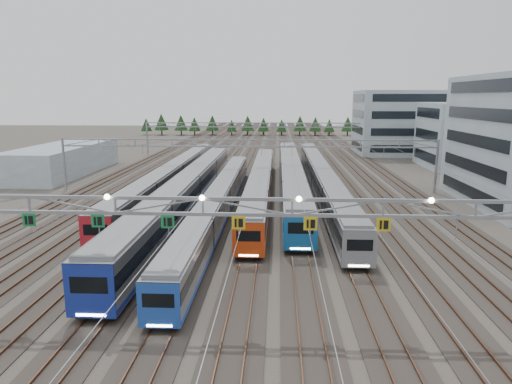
{
  "coord_description": "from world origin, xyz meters",
  "views": [
    {
      "loc": [
        4.68,
        -27.63,
        14.03
      ],
      "look_at": [
        2.24,
        22.75,
        3.5
      ],
      "focal_mm": 32.0,
      "sensor_mm": 36.0,
      "label": 1
    }
  ],
  "objects_px": {
    "train_c": "(219,200)",
    "depot_bldg_mid": "(461,136)",
    "train_a": "(174,176)",
    "train_d": "(261,183)",
    "west_shed": "(64,159)",
    "train_b": "(188,191)",
    "gantry_near": "(202,210)",
    "train_e": "(291,175)",
    "gantry_mid": "(247,149)",
    "train_f": "(321,177)",
    "gantry_far": "(259,129)",
    "depot_bldg_north": "(402,122)"
  },
  "relations": [
    {
      "from": "train_a",
      "to": "depot_bldg_mid",
      "type": "relative_size",
      "value": 3.82
    },
    {
      "from": "train_c",
      "to": "depot_bldg_mid",
      "type": "xyz_separation_m",
      "value": [
        43.66,
        40.8,
        4.5
      ]
    },
    {
      "from": "train_b",
      "to": "west_shed",
      "type": "xyz_separation_m",
      "value": [
        -28.53,
        26.25,
        0.29
      ]
    },
    {
      "from": "train_c",
      "to": "gantry_far",
      "type": "relative_size",
      "value": 1.01
    },
    {
      "from": "train_b",
      "to": "depot_bldg_mid",
      "type": "bearing_deg",
      "value": 37.66
    },
    {
      "from": "west_shed",
      "to": "train_a",
      "type": "bearing_deg",
      "value": -31.14
    },
    {
      "from": "train_c",
      "to": "train_e",
      "type": "height_order",
      "value": "train_e"
    },
    {
      "from": "train_f",
      "to": "train_e",
      "type": "bearing_deg",
      "value": 170.6
    },
    {
      "from": "train_a",
      "to": "train_e",
      "type": "relative_size",
      "value": 0.99
    },
    {
      "from": "gantry_near",
      "to": "gantry_far",
      "type": "bearing_deg",
      "value": 89.97
    },
    {
      "from": "train_f",
      "to": "west_shed",
      "type": "xyz_separation_m",
      "value": [
        -46.53,
        13.71,
        0.53
      ]
    },
    {
      "from": "gantry_mid",
      "to": "depot_bldg_mid",
      "type": "relative_size",
      "value": 3.52
    },
    {
      "from": "train_b",
      "to": "gantry_near",
      "type": "bearing_deg",
      "value": -76.94
    },
    {
      "from": "train_f",
      "to": "west_shed",
      "type": "relative_size",
      "value": 2.28
    },
    {
      "from": "train_a",
      "to": "train_c",
      "type": "bearing_deg",
      "value": -59.63
    },
    {
      "from": "train_d",
      "to": "gantry_far",
      "type": "distance_m",
      "value": 49.26
    },
    {
      "from": "train_c",
      "to": "train_a",
      "type": "bearing_deg",
      "value": 120.37
    },
    {
      "from": "train_d",
      "to": "train_f",
      "type": "xyz_separation_m",
      "value": [
        9.0,
        5.34,
        0.0
      ]
    },
    {
      "from": "train_c",
      "to": "gantry_far",
      "type": "distance_m",
      "value": 60.06
    },
    {
      "from": "train_c",
      "to": "gantry_near",
      "type": "xyz_separation_m",
      "value": [
        2.2,
        -25.26,
        5.14
      ]
    },
    {
      "from": "train_a",
      "to": "train_d",
      "type": "relative_size",
      "value": 1.14
    },
    {
      "from": "gantry_mid",
      "to": "gantry_far",
      "type": "xyz_separation_m",
      "value": [
        0.0,
        45.0,
        0.0
      ]
    },
    {
      "from": "train_c",
      "to": "train_d",
      "type": "relative_size",
      "value": 1.06
    },
    {
      "from": "train_e",
      "to": "train_f",
      "type": "distance_m",
      "value": 4.56
    },
    {
      "from": "train_c",
      "to": "depot_bldg_north",
      "type": "relative_size",
      "value": 2.57
    },
    {
      "from": "gantry_mid",
      "to": "train_c",
      "type": "bearing_deg",
      "value": -98.61
    },
    {
      "from": "depot_bldg_mid",
      "to": "west_shed",
      "type": "relative_size",
      "value": 0.53
    },
    {
      "from": "train_a",
      "to": "gantry_far",
      "type": "height_order",
      "value": "gantry_far"
    },
    {
      "from": "train_d",
      "to": "gantry_near",
      "type": "distance_m",
      "value": 36.51
    },
    {
      "from": "train_f",
      "to": "depot_bldg_mid",
      "type": "relative_size",
      "value": 4.27
    },
    {
      "from": "gantry_near",
      "to": "gantry_mid",
      "type": "bearing_deg",
      "value": 89.93
    },
    {
      "from": "gantry_near",
      "to": "depot_bldg_mid",
      "type": "distance_m",
      "value": 77.99
    },
    {
      "from": "train_d",
      "to": "train_e",
      "type": "xyz_separation_m",
      "value": [
        4.5,
        6.08,
        0.17
      ]
    },
    {
      "from": "train_b",
      "to": "gantry_far",
      "type": "bearing_deg",
      "value": 83.15
    },
    {
      "from": "train_f",
      "to": "west_shed",
      "type": "distance_m",
      "value": 48.51
    },
    {
      "from": "depot_bldg_mid",
      "to": "gantry_far",
      "type": "bearing_deg",
      "value": 155.29
    },
    {
      "from": "train_b",
      "to": "train_f",
      "type": "relative_size",
      "value": 0.91
    },
    {
      "from": "train_c",
      "to": "gantry_mid",
      "type": "height_order",
      "value": "gantry_mid"
    },
    {
      "from": "gantry_mid",
      "to": "gantry_far",
      "type": "bearing_deg",
      "value": 90.0
    },
    {
      "from": "train_d",
      "to": "depot_bldg_mid",
      "type": "height_order",
      "value": "depot_bldg_mid"
    },
    {
      "from": "train_b",
      "to": "gantry_mid",
      "type": "xyz_separation_m",
      "value": [
        6.75,
        11.23,
        4.05
      ]
    },
    {
      "from": "train_e",
      "to": "train_f",
      "type": "height_order",
      "value": "train_e"
    },
    {
      "from": "train_a",
      "to": "west_shed",
      "type": "distance_m",
      "value": 28.08
    },
    {
      "from": "gantry_near",
      "to": "gantry_mid",
      "type": "height_order",
      "value": "gantry_near"
    },
    {
      "from": "train_a",
      "to": "west_shed",
      "type": "height_order",
      "value": "west_shed"
    },
    {
      "from": "train_f",
      "to": "gantry_near",
      "type": "height_order",
      "value": "gantry_near"
    },
    {
      "from": "train_b",
      "to": "train_c",
      "type": "distance_m",
      "value": 5.79
    },
    {
      "from": "train_a",
      "to": "train_f",
      "type": "bearing_deg",
      "value": 2.05
    },
    {
      "from": "train_e",
      "to": "train_c",
      "type": "bearing_deg",
      "value": -118.02
    },
    {
      "from": "west_shed",
      "to": "train_e",
      "type": "bearing_deg",
      "value": -17.15
    }
  ]
}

